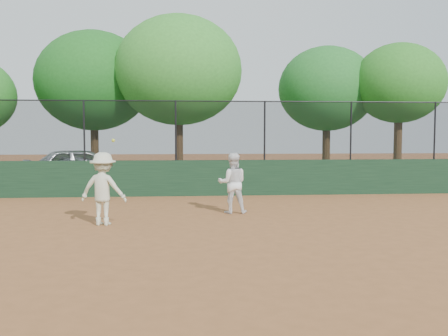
{
  "coord_description": "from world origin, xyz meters",
  "views": [
    {
      "loc": [
        -0.28,
        -10.75,
        2.11
      ],
      "look_at": [
        0.8,
        2.2,
        1.2
      ],
      "focal_mm": 40.0,
      "sensor_mm": 36.0,
      "label": 1
    }
  ],
  "objects": [
    {
      "name": "ground",
      "position": [
        0.0,
        0.0,
        0.0
      ],
      "size": [
        80.0,
        80.0,
        0.0
      ],
      "primitive_type": "plane",
      "color": "#93582F",
      "rests_on": "ground"
    },
    {
      "name": "tree_4",
      "position": [
        9.3,
        10.77,
        4.3
      ],
      "size": [
        4.08,
        3.71,
        6.08
      ],
      "color": "#4C321B",
      "rests_on": "ground"
    },
    {
      "name": "back_wall",
      "position": [
        0.0,
        6.0,
        0.6
      ],
      "size": [
        26.0,
        0.2,
        1.2
      ],
      "primitive_type": "cube",
      "color": "#193820",
      "rests_on": "ground"
    },
    {
      "name": "grass_strip",
      "position": [
        0.0,
        12.0,
        0.0
      ],
      "size": [
        36.0,
        12.0,
        0.01
      ],
      "primitive_type": "cube",
      "color": "#244716",
      "rests_on": "ground"
    },
    {
      "name": "player_second",
      "position": [
        1.03,
        2.26,
        0.8
      ],
      "size": [
        0.8,
        0.63,
        1.59
      ],
      "primitive_type": "imported",
      "rotation": [
        0.0,
        0.0,
        3.1
      ],
      "color": "white",
      "rests_on": "ground"
    },
    {
      "name": "parked_car",
      "position": [
        -4.25,
        9.51,
        0.77
      ],
      "size": [
        4.85,
        2.93,
        1.54
      ],
      "primitive_type": "imported",
      "rotation": [
        0.0,
        0.0,
        1.83
      ],
      "color": "silver",
      "rests_on": "ground"
    },
    {
      "name": "tree_3",
      "position": [
        6.46,
        12.21,
        4.17
      ],
      "size": [
        4.56,
        4.14,
        6.15
      ],
      "color": "#3F2915",
      "rests_on": "ground"
    },
    {
      "name": "player_main",
      "position": [
        -2.1,
        0.8,
        0.84
      ],
      "size": [
        1.2,
        0.86,
        1.99
      ],
      "color": "beige",
      "rests_on": "ground"
    },
    {
      "name": "tree_1",
      "position": [
        -4.27,
        12.39,
        4.46
      ],
      "size": [
        5.2,
        4.73,
        6.72
      ],
      "color": "#412C16",
      "rests_on": "ground"
    },
    {
      "name": "tree_2",
      "position": [
        -0.42,
        11.0,
        4.8
      ],
      "size": [
        5.47,
        4.97,
        7.17
      ],
      "color": "#452D18",
      "rests_on": "ground"
    },
    {
      "name": "fence_assembly",
      "position": [
        -0.03,
        6.0,
        2.24
      ],
      "size": [
        26.0,
        0.06,
        2.0
      ],
      "color": "black",
      "rests_on": "back_wall"
    }
  ]
}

